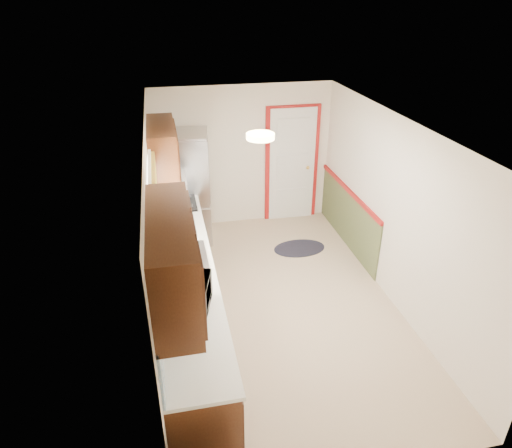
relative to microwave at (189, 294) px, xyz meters
name	(u,v)px	position (x,y,z in m)	size (l,w,h in m)	color
room_shell	(280,223)	(1.20, 1.12, 0.07)	(3.20, 5.20, 2.52)	tan
kitchen_run	(182,274)	(-0.04, 0.83, -0.32)	(0.63, 4.00, 2.20)	#3C1D0D
back_wall_trim	(304,176)	(2.19, 3.33, -0.24)	(1.12, 2.30, 2.08)	maroon
ceiling_fixture	(260,136)	(0.90, 0.92, 1.23)	(0.30, 0.30, 0.06)	#FFD88C
microwave	(189,294)	(0.00, 0.00, 0.00)	(0.55, 0.30, 0.37)	white
refrigerator	(186,188)	(0.18, 3.17, -0.22)	(0.84, 0.80, 1.81)	#B7B7BC
rug	(299,248)	(1.89, 2.43, -1.12)	(0.84, 0.54, 0.01)	black
cooktop	(177,203)	(0.01, 2.52, -0.17)	(0.55, 0.66, 0.02)	black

